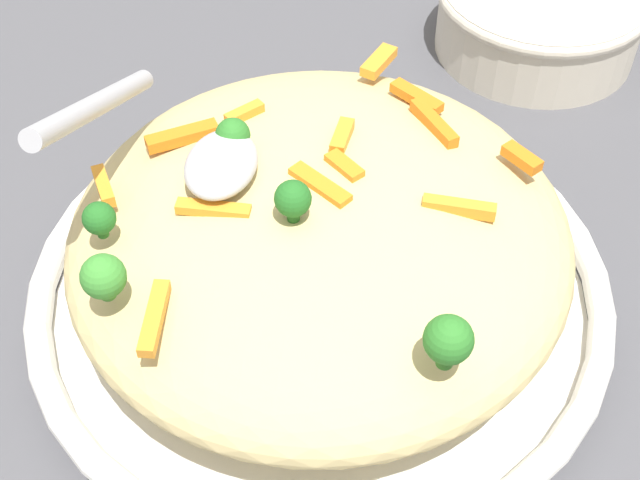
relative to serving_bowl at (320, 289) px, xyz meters
The scene contains 23 objects.
ground_plane 0.02m from the serving_bowl, ahead, with size 2.40×2.40×0.00m, color #4C4C51.
serving_bowl is the anchor object (origin of this frame).
pasta_mound 0.05m from the serving_bowl, ahead, with size 0.30×0.29×0.08m, color #D1BA7A.
carrot_piece_0 0.15m from the serving_bowl, 82.47° to the right, with size 0.03×0.01×0.01m, color orange.
carrot_piece_1 0.13m from the serving_bowl, 110.46° to the right, with size 0.04×0.01×0.01m, color orange.
carrot_piece_2 0.15m from the serving_bowl, 113.63° to the left, with size 0.02×0.01×0.01m, color orange.
carrot_piece_3 0.10m from the serving_bowl, behind, with size 0.03×0.01×0.01m, color orange.
carrot_piece_4 0.09m from the serving_bowl, 116.62° to the right, with size 0.04×0.01×0.01m, color orange.
carrot_piece_5 0.09m from the serving_bowl, 148.11° to the left, with size 0.02×0.01×0.01m, color orange.
carrot_piece_6 0.11m from the serving_bowl, 64.84° to the right, with size 0.04×0.01×0.01m, color orange.
carrot_piece_7 0.12m from the serving_bowl, 88.16° to the left, with size 0.04×0.01×0.01m, color orange.
carrot_piece_8 0.12m from the serving_bowl, 135.97° to the right, with size 0.03×0.01×0.01m, color orange.
carrot_piece_9 0.13m from the serving_bowl, 154.68° to the left, with size 0.04×0.01×0.01m, color orange.
carrot_piece_10 0.15m from the serving_bowl, behind, with size 0.03×0.01×0.01m, color orange.
carrot_piece_11 0.12m from the serving_bowl, 140.62° to the left, with size 0.04×0.01×0.01m, color orange.
carrot_piece_12 0.15m from the serving_bowl, 33.07° to the right, with size 0.04×0.01×0.01m, color orange.
broccoli_floret_0 0.15m from the serving_bowl, 66.12° to the right, with size 0.02×0.02×0.02m.
broccoli_floret_1 0.12m from the serving_bowl, 111.68° to the right, with size 0.02×0.02×0.03m.
broccoli_floret_2 0.16m from the serving_bowl, 46.52° to the right, with size 0.02×0.02×0.03m.
broccoli_floret_3 0.11m from the serving_bowl, 20.66° to the right, with size 0.02×0.02×0.03m.
broccoli_floret_4 0.16m from the serving_bowl, 37.40° to the left, with size 0.02×0.02×0.03m.
serving_spoon 0.13m from the serving_bowl, 87.93° to the right, with size 0.14×0.09×0.08m.
companion_bowl 0.34m from the serving_bowl, 157.07° to the left, with size 0.18×0.18×0.06m.
Camera 1 is at (0.34, 0.06, 0.44)m, focal length 48.55 mm.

